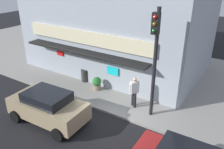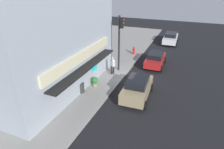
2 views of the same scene
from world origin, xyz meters
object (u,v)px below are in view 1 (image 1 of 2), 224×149
traffic_light (155,51)px  potted_plant_by_doorway (97,83)px  parked_car_tan (48,106)px  trash_can (85,75)px  pedestrian (134,91)px

traffic_light → potted_plant_by_doorway: size_ratio=6.49×
potted_plant_by_doorway → parked_car_tan: size_ratio=0.21×
trash_can → potted_plant_by_doorway: (1.40, -0.59, 0.04)m
trash_can → potted_plant_by_doorway: potted_plant_by_doorway is taller
traffic_light → pedestrian: traffic_light is taller
pedestrian → parked_car_tan: 4.55m
potted_plant_by_doorway → parked_car_tan: (-0.18, -3.86, 0.28)m
traffic_light → potted_plant_by_doorway: traffic_light is taller
potted_plant_by_doorway → parked_car_tan: 3.87m
traffic_light → pedestrian: bearing=164.3°
trash_can → potted_plant_by_doorway: size_ratio=0.98×
traffic_light → trash_can: size_ratio=6.62×
traffic_light → parked_car_tan: 5.87m
potted_plant_by_doorway → traffic_light: bearing=-11.3°
pedestrian → potted_plant_by_doorway: (-2.86, 0.48, -0.52)m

